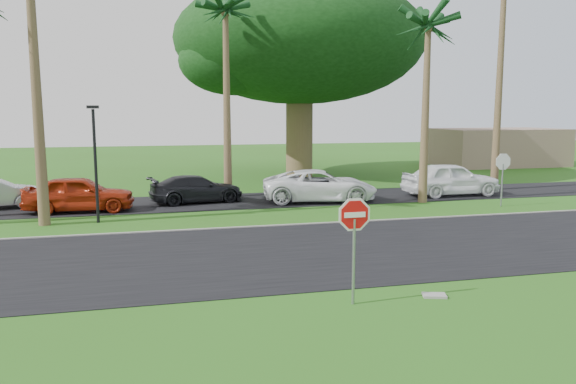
% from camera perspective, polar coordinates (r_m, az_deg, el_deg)
% --- Properties ---
extents(ground, '(120.00, 120.00, 0.00)m').
position_cam_1_polar(ground, '(15.87, 1.05, -7.94)').
color(ground, '#295715').
rests_on(ground, ground).
extents(road, '(120.00, 8.00, 0.02)m').
position_cam_1_polar(road, '(17.74, -0.64, -6.17)').
color(road, black).
rests_on(road, ground).
extents(parking_strip, '(120.00, 5.00, 0.02)m').
position_cam_1_polar(parking_strip, '(27.86, -5.66, -0.93)').
color(parking_strip, black).
rests_on(parking_strip, ground).
extents(curb, '(120.00, 0.12, 0.06)m').
position_cam_1_polar(curb, '(21.60, -3.14, -3.52)').
color(curb, gray).
rests_on(curb, ground).
extents(stop_sign_near, '(1.05, 0.07, 2.62)m').
position_cam_1_polar(stop_sign_near, '(12.82, 6.74, -3.73)').
color(stop_sign_near, gray).
rests_on(stop_sign_near, ground).
extents(stop_sign_far, '(1.05, 0.07, 2.62)m').
position_cam_1_polar(stop_sign_far, '(27.90, 20.99, 2.23)').
color(stop_sign_far, gray).
rests_on(stop_sign_far, ground).
extents(palm_center, '(5.00, 5.00, 10.50)m').
position_cam_1_polar(palm_center, '(29.38, -6.37, 17.46)').
color(palm_center, brown).
rests_on(palm_center, ground).
extents(palm_right_near, '(5.00, 5.00, 9.50)m').
position_cam_1_polar(palm_right_near, '(28.18, 14.06, 15.67)').
color(palm_right_near, brown).
rests_on(palm_right_near, ground).
extents(canopy_tree, '(16.50, 16.50, 13.12)m').
position_cam_1_polar(canopy_tree, '(38.32, 1.19, 14.99)').
color(canopy_tree, brown).
rests_on(canopy_tree, ground).
extents(streetlight_right, '(0.45, 0.25, 4.64)m').
position_cam_1_polar(streetlight_right, '(23.37, -19.00, 3.43)').
color(streetlight_right, black).
rests_on(streetlight_right, ground).
extents(building_far, '(10.00, 6.00, 3.00)m').
position_cam_1_polar(building_far, '(49.49, 20.46, 4.31)').
color(building_far, gray).
rests_on(building_far, ground).
extents(car_red, '(4.74, 2.04, 1.59)m').
position_cam_1_polar(car_red, '(26.39, -20.44, -0.20)').
color(car_red, '#9D230D').
rests_on(car_red, ground).
extents(car_dark, '(4.78, 2.59, 1.32)m').
position_cam_1_polar(car_dark, '(27.62, -9.28, 0.28)').
color(car_dark, black).
rests_on(car_dark, ground).
extents(car_minivan, '(5.95, 3.48, 1.55)m').
position_cam_1_polar(car_minivan, '(27.61, 3.25, 0.62)').
color(car_minivan, white).
rests_on(car_minivan, ground).
extents(car_pickup, '(5.14, 2.13, 1.74)m').
position_cam_1_polar(car_pickup, '(30.74, 16.21, 1.26)').
color(car_pickup, white).
rests_on(car_pickup, ground).
extents(utility_slab, '(0.63, 0.50, 0.06)m').
position_cam_1_polar(utility_slab, '(14.14, 14.65, -10.13)').
color(utility_slab, gray).
rests_on(utility_slab, ground).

